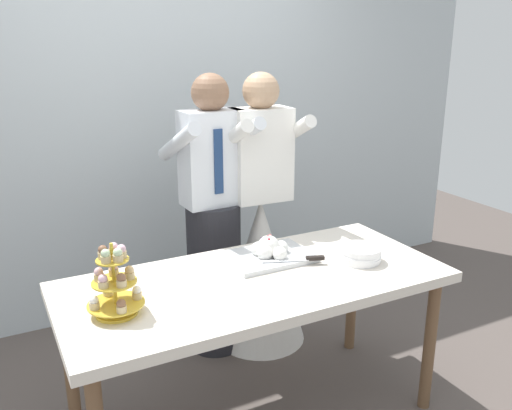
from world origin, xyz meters
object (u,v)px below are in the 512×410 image
object	(u,v)px
cupcake_stand	(114,284)
plate_stack	(360,254)
dessert_table	(256,292)
main_cake_tray	(269,252)
person_groom	(213,232)
person_bride	(260,252)

from	to	relation	value
cupcake_stand	plate_stack	xyz separation A→B (m)	(1.21, -0.02, -0.09)
plate_stack	cupcake_stand	bearing A→B (deg)	178.98
dessert_table	main_cake_tray	xyz separation A→B (m)	(0.16, 0.16, 0.11)
main_cake_tray	person_groom	size ratio (longest dim) A/B	0.26
person_groom	dessert_table	bearing A→B (deg)	-97.56
plate_stack	person_groom	xyz separation A→B (m)	(-0.45, 0.80, -0.07)
dessert_table	person_bride	xyz separation A→B (m)	(0.38, 0.68, -0.12)
person_bride	person_groom	bearing A→B (deg)	170.71
dessert_table	main_cake_tray	bearing A→B (deg)	45.67
cupcake_stand	dessert_table	bearing A→B (deg)	4.30
plate_stack	person_bride	bearing A→B (deg)	102.30
person_groom	cupcake_stand	bearing A→B (deg)	-134.20
main_cake_tray	plate_stack	xyz separation A→B (m)	(0.39, -0.23, 0.00)
dessert_table	cupcake_stand	bearing A→B (deg)	-175.70
plate_stack	person_groom	size ratio (longest dim) A/B	0.12
cupcake_stand	person_groom	xyz separation A→B (m)	(0.75, 0.78, -0.16)
plate_stack	person_groom	distance (m)	0.92
dessert_table	person_groom	bearing A→B (deg)	82.44
main_cake_tray	person_bride	world-z (taller)	person_bride
dessert_table	main_cake_tray	distance (m)	0.25
cupcake_stand	main_cake_tray	distance (m)	0.85
person_groom	person_bride	bearing A→B (deg)	-9.29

